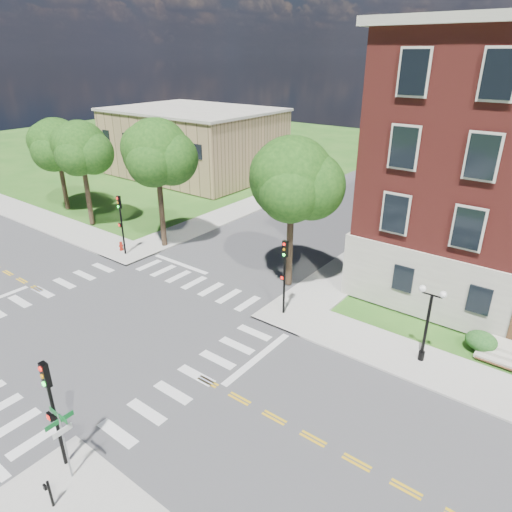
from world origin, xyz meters
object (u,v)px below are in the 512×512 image
Objects in this scene: twin_lamp_west at (428,320)px; street_sign_pole at (62,433)px; traffic_signal_se at (51,402)px; fire_hydrant at (121,246)px; push_button_post at (49,493)px; traffic_signal_nw at (121,217)px; traffic_signal_ne at (285,268)px.

twin_lamp_west reaches higher than street_sign_pole.
street_sign_pole is (-8.07, -15.24, -0.21)m from twin_lamp_west.
traffic_signal_se is at bearing 166.13° from street_sign_pole.
twin_lamp_west is 5.64× the size of fire_hydrant.
traffic_signal_se is 3.03m from push_button_post.
traffic_signal_se is 1.13× the size of twin_lamp_west.
traffic_signal_se and traffic_signal_nw have the same top height.
traffic_signal_se is at bearing -44.34° from traffic_signal_nw.
traffic_signal_ne is 14.80m from street_sign_pole.
street_sign_pole is 22.16m from fire_hydrant.
street_sign_pole reaches higher than push_button_post.
street_sign_pole is 1.97m from push_button_post.
traffic_signal_ne is 8.44m from twin_lamp_west.
traffic_signal_nw is 21.31m from street_sign_pole.
push_button_post is (0.90, -15.90, -2.39)m from traffic_signal_ne.
street_sign_pole is 4.13× the size of fire_hydrant.
traffic_signal_nw is 1.55× the size of street_sign_pole.
push_button_post is at bearing -43.42° from fire_hydrant.
push_button_post is at bearing -86.75° from traffic_signal_ne.
street_sign_pole is (0.33, -14.77, -0.88)m from traffic_signal_ne.
traffic_signal_ne is 1.55× the size of street_sign_pole.
traffic_signal_nw reaches higher than street_sign_pole.
traffic_signal_nw is 6.40× the size of fire_hydrant.
traffic_signal_nw is 23.58m from twin_lamp_west.
traffic_signal_ne is at bearing -0.36° from fire_hydrant.
street_sign_pole reaches higher than fire_hydrant.
street_sign_pole is (0.75, -0.19, -0.88)m from traffic_signal_se.
traffic_signal_se is at bearing -91.67° from traffic_signal_ne.
push_button_post is (1.33, -1.32, -2.39)m from traffic_signal_se.
traffic_signal_ne is 1.00× the size of traffic_signal_nw.
traffic_signal_nw reaches higher than fire_hydrant.
twin_lamp_west is 1.36× the size of street_sign_pole.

